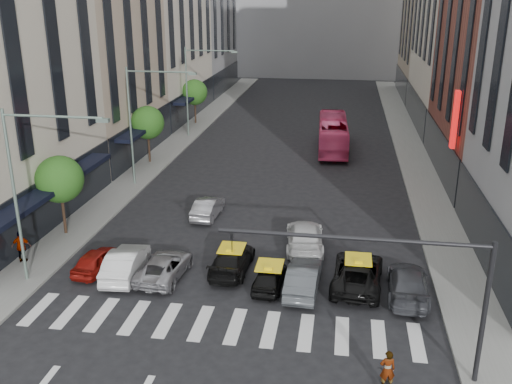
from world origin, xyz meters
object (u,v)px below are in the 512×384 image
at_px(streetlamp_mid, 142,111).
at_px(taxi_left, 232,260).
at_px(car_red, 97,260).
at_px(streetlamp_far, 196,80).
at_px(car_white_front, 126,263).
at_px(pedestrian_far, 22,247).
at_px(streetlamp_near, 30,175).
at_px(motorcycle, 386,384).
at_px(taxi_center, 270,277).
at_px(bus, 333,134).

height_order(streetlamp_mid, taxi_left, streetlamp_mid).
bearing_deg(car_red, streetlamp_far, -81.23).
bearing_deg(taxi_left, streetlamp_mid, -52.43).
bearing_deg(car_white_front, streetlamp_mid, -79.74).
xyz_separation_m(streetlamp_mid, streetlamp_far, (0.00, 16.00, 0.00)).
height_order(streetlamp_mid, pedestrian_far, streetlamp_mid).
relative_size(streetlamp_near, taxi_left, 1.94).
bearing_deg(taxi_left, streetlamp_far, -70.11).
bearing_deg(pedestrian_far, car_white_front, 165.09).
relative_size(taxi_left, pedestrian_far, 2.53).
bearing_deg(streetlamp_near, motorcycle, -19.66).
bearing_deg(motorcycle, streetlamp_near, -28.68).
bearing_deg(taxi_left, motorcycle, 132.62).
distance_m(streetlamp_near, taxi_left, 11.16).
relative_size(car_red, car_white_front, 0.79).
distance_m(streetlamp_mid, taxi_center, 19.49).
distance_m(car_white_front, pedestrian_far, 6.18).
xyz_separation_m(streetlamp_far, taxi_left, (9.44, -29.19, -5.23)).
height_order(taxi_left, motorcycle, taxi_left).
height_order(taxi_left, pedestrian_far, pedestrian_far).
relative_size(streetlamp_far, car_white_front, 1.97).
relative_size(streetlamp_near, bus, 0.81).
height_order(streetlamp_near, taxi_center, streetlamp_near).
bearing_deg(car_red, bus, -108.84).
relative_size(car_white_front, taxi_left, 0.99).
xyz_separation_m(car_white_front, pedestrian_far, (-6.16, 0.41, 0.31)).
bearing_deg(car_red, taxi_center, -177.78).
height_order(streetlamp_near, bus, streetlamp_near).
relative_size(streetlamp_near, taxi_center, 2.52).
bearing_deg(car_white_front, motorcycle, 145.26).
bearing_deg(motorcycle, car_white_front, -38.83).
height_order(streetlamp_near, motorcycle, streetlamp_near).
relative_size(streetlamp_mid, motorcycle, 5.66).
xyz_separation_m(taxi_left, taxi_center, (2.25, -1.48, -0.06)).
relative_size(streetlamp_far, taxi_left, 1.94).
relative_size(taxi_left, motorcycle, 2.92).
bearing_deg(streetlamp_mid, taxi_left, -54.39).
distance_m(bus, motorcycle, 35.39).
distance_m(streetlamp_far, taxi_left, 31.12).
distance_m(car_white_front, taxi_left, 5.66).
height_order(streetlamp_far, motorcycle, streetlamp_far).
height_order(streetlamp_near, taxi_left, streetlamp_near).
relative_size(car_white_front, taxi_center, 1.28).
bearing_deg(motorcycle, taxi_center, -62.96).
bearing_deg(streetlamp_mid, pedestrian_far, -98.83).
height_order(streetlamp_mid, car_red, streetlamp_mid).
height_order(streetlamp_mid, taxi_center, streetlamp_mid).
distance_m(taxi_center, pedestrian_far, 13.91).
bearing_deg(streetlamp_mid, streetlamp_far, 90.00).
bearing_deg(taxi_left, streetlamp_near, 18.56).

